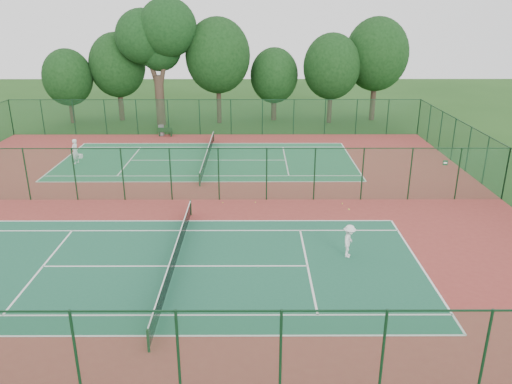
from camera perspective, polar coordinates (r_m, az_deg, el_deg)
ground at (r=32.78m, az=-6.90°, el=-0.88°), size 120.00×120.00×0.00m
red_pad at (r=32.78m, az=-6.90°, el=-0.87°), size 40.00×36.00×0.01m
court_near at (r=24.66m, az=-9.21°, el=-8.37°), size 23.77×10.97×0.01m
court_far at (r=41.25m, az=-5.53°, el=3.63°), size 23.77×10.97×0.01m
fence_north at (r=49.54m, az=-4.68°, el=8.54°), size 40.00×0.09×3.50m
fence_south at (r=16.33m, az=-14.46°, el=-18.03°), size 40.00×0.09×3.50m
fence_east at (r=35.82m, az=26.66°, el=1.88°), size 0.09×36.00×3.50m
fence_divider at (r=32.19m, az=-7.02°, el=2.05°), size 40.00×0.09×3.50m
tennis_net_near at (r=24.41m, az=-9.28°, el=-7.28°), size 0.10×12.90×0.97m
tennis_net_far at (r=41.11m, az=-5.55°, el=4.34°), size 0.10×12.90×0.97m
player_near at (r=25.29m, az=10.59°, el=-5.53°), size 0.96×1.25×1.70m
player_far at (r=42.45m, az=-19.98°, el=4.39°), size 0.66×0.84×2.00m
trash_bin at (r=50.10m, az=-10.77°, el=6.94°), size 0.71×0.71×1.03m
bench at (r=49.69m, az=-10.33°, el=6.79°), size 1.47×0.56×0.88m
kit_bag at (r=44.28m, az=-19.76°, el=3.89°), size 0.90×0.44×0.33m
stray_ball_a at (r=32.00m, az=-0.07°, el=-1.18°), size 0.06×0.06×0.06m
stray_ball_b at (r=32.25m, az=9.84°, el=-1.31°), size 0.07×0.07×0.07m
stray_ball_c at (r=32.03m, az=-3.82°, el=-1.20°), size 0.06×0.06×0.06m
big_tree at (r=54.10m, az=-11.25°, el=17.10°), size 8.40×6.15×12.90m
evergreen_row at (r=55.97m, az=-3.64°, el=8.07°), size 39.00×5.00×12.00m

